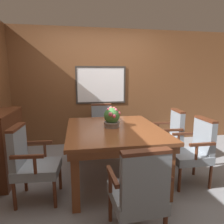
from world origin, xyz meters
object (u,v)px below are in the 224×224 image
Objects in this scene: dining_table at (114,134)px; potted_plant at (112,118)px; chair_right_far at (169,135)px; sideboard_cabinet at (0,146)px; chair_right_near at (194,149)px; chair_left_near at (31,161)px; chair_head_near at (139,191)px; chair_head_far at (102,126)px.

dining_table is 0.24m from potted_plant.
chair_right_far reaches higher than dining_table.
dining_table is 1.62m from sideboard_cabinet.
potted_plant reaches higher than dining_table.
chair_left_near is at bearing -88.77° from chair_right_near.
potted_plant reaches higher than chair_left_near.
chair_left_near is 3.14× the size of potted_plant.
dining_table is 1.13m from chair_right_near.
chair_head_near is 1.27m from potted_plant.
dining_table is 1.66× the size of chair_right_near.
chair_right_far is at bearing 2.43° from sideboard_cabinet.
dining_table is at bearing -92.73° from chair_head_near.
chair_right_near is 1.00× the size of chair_left_near.
chair_head_near and chair_left_near have the same top height.
chair_right_far is at bearing 16.49° from potted_plant.
chair_head_near is at bearing -89.59° from dining_table.
dining_table is 1.66× the size of chair_head_near.
chair_left_near is (-1.04, -1.49, 0.00)m from chair_head_far.
sideboard_cabinet reaches higher than chair_head_far.
chair_head_far is at bearing -142.90° from chair_right_near.
chair_left_near is 0.79m from sideboard_cabinet.
dining_table is 1.18m from chair_head_near.
sideboard_cabinet is at bearing 172.90° from potted_plant.
dining_table is at bearing -67.51° from chair_left_near.
chair_head_near is at bearing -41.16° from sideboard_cabinet.
chair_head_near is at bearing -50.96° from chair_right_near.
chair_left_near is (-2.13, -0.02, 0.00)m from chair_right_near.
dining_table is at bearing -89.68° from chair_head_far.
potted_plant is at bearing -7.10° from sideboard_cabinet.
potted_plant is at bearing -91.73° from chair_head_near.
chair_head_far is 1.82m from chair_left_near.
potted_plant is at bearing 116.37° from dining_table.
chair_right_near is 1.00× the size of chair_right_far.
sideboard_cabinet is (-1.58, -0.90, 0.01)m from chair_head_far.
dining_table is 1.54× the size of sideboard_cabinet.
chair_right_far and chair_left_near have the same top height.
potted_plant reaches higher than chair_head_far.
potted_plant is at bearing -65.05° from chair_left_near.
dining_table is at bearing -63.63° from potted_plant.
sideboard_cabinet is (-1.57, 0.20, -0.40)m from potted_plant.
chair_right_near is (1.06, -0.32, -0.17)m from dining_table.
chair_head_far and chair_head_near have the same top height.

